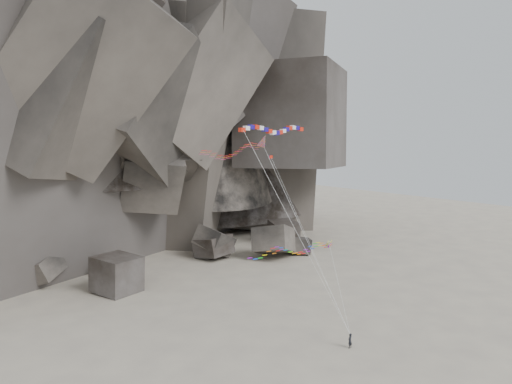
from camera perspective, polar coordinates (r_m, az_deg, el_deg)
ground at (r=58.34m, az=1.98°, el=-17.21°), size 260.00×260.00×0.00m
headland at (r=116.97m, az=-22.04°, el=15.29°), size 110.00×70.00×84.00m
boulder_field at (r=87.21m, az=-10.57°, el=-7.74°), size 82.62×18.08×7.23m
kite_flyer at (r=58.48m, az=10.69°, el=-16.24°), size 0.74×0.56×1.92m
delta_kite at (r=55.39m, az=-2.95°, el=4.74°), size 13.02×11.45×21.99m
banner_kite at (r=55.06m, az=2.07°, el=7.02°), size 10.69×8.30×23.04m
parafoil_kite at (r=55.68m, az=3.67°, el=-6.64°), size 11.86×5.65×9.77m
pennant_kite at (r=58.46m, az=3.61°, el=-0.26°), size 2.85×10.59×19.49m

